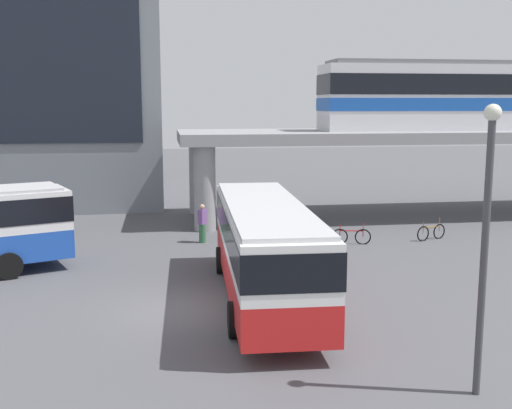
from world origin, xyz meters
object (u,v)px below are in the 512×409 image
pedestrian_near_building (202,224)px  bicycle_red (351,236)px  bus_main (264,241)px  bicycle_brown (431,232)px  bicycle_blue (295,235)px  train (496,95)px

pedestrian_near_building → bicycle_red: bearing=-11.3°
bus_main → bicycle_brown: size_ratio=6.61×
bicycle_blue → pedestrian_near_building: pedestrian_near_building is taller
bicycle_brown → bus_main: bearing=-139.7°
train → bicycle_red: train is taller
bus_main → pedestrian_near_building: bearing=99.2°
bicycle_blue → bicycle_red: size_ratio=0.99×
bicycle_brown → pedestrian_near_building: (-10.72, 1.02, 0.49)m
train → pedestrian_near_building: 18.97m
bus_main → pedestrian_near_building: (-1.44, 8.89, -1.14)m
train → bicycle_red: size_ratio=11.54×
train → bicycle_blue: size_ratio=11.61×
bicycle_red → pedestrian_near_building: bearing=168.7°
bus_main → pedestrian_near_building: 9.07m
bicycle_brown → pedestrian_near_building: size_ratio=0.94×
bus_main → bicycle_red: bus_main is taller
bicycle_red → bicycle_brown: bearing=4.6°
bicycle_blue → bus_main: bearing=-108.6°
train → pedestrian_near_building: size_ratio=11.30×
bicycle_brown → bicycle_red: same height
bicycle_blue → train: bearing=25.0°
bus_main → bicycle_red: size_ratio=6.32×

